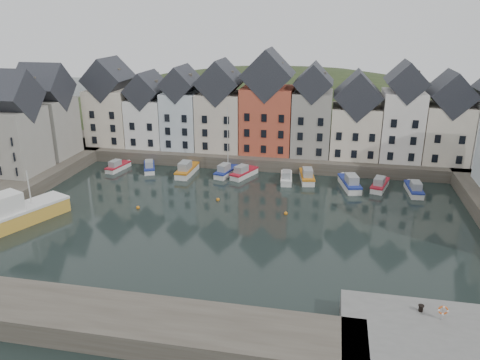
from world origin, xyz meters
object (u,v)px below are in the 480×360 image
(boat_a, at_px, (118,167))
(life_ring_post, at_px, (443,311))
(large_vessel, at_px, (11,214))
(boat_d, at_px, (226,171))
(mooring_bollard, at_px, (421,308))

(boat_a, distance_m, life_ring_post, 57.56)
(boat_a, relative_size, large_vessel, 0.41)
(large_vessel, relative_size, life_ring_post, 10.47)
(boat_a, xyz_separation_m, life_ring_post, (44.90, -35.95, 2.25))
(boat_d, xyz_separation_m, mooring_bollard, (24.76, -36.04, 1.57))
(boat_d, xyz_separation_m, large_vessel, (-21.67, -24.43, 0.88))
(large_vessel, height_order, life_ring_post, large_vessel)
(boat_a, distance_m, boat_d, 18.70)
(life_ring_post, bearing_deg, boat_a, 141.32)
(large_vessel, distance_m, life_ring_post, 49.51)
(boat_a, relative_size, mooring_bollard, 9.93)
(boat_a, distance_m, large_vessel, 23.67)
(life_ring_post, bearing_deg, boat_d, 125.38)
(boat_a, xyz_separation_m, large_vessel, (-2.99, -23.46, 1.01))
(large_vessel, xyz_separation_m, life_ring_post, (47.90, -12.49, 1.24))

